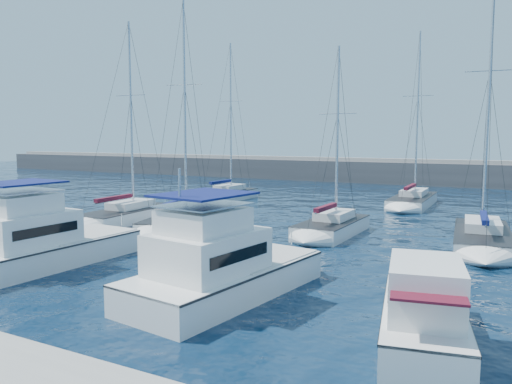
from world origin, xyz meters
The scene contains 11 objects.
ground centered at (0.00, 0.00, 0.00)m, with size 220.00×220.00×0.00m, color black.
breakwater centered at (0.00, 52.00, 1.05)m, with size 160.00×6.00×4.45m.
motor_yacht_port_inner centered at (-8.38, -2.63, 1.13)m, with size 4.24×9.49×4.69m.
motor_yacht_stbd_inner centered at (2.13, -2.55, 1.13)m, with size 4.98×9.58×4.69m.
motor_yacht_stbd_outer centered at (10.17, -3.64, 0.94)m, with size 3.69×7.08×3.20m.
sailboat_mid_a centered at (-13.84, 9.58, 0.53)m, with size 3.57×8.66×15.35m.
sailboat_mid_b centered at (-8.52, 9.38, 0.53)m, with size 5.02×9.15×16.20m.
sailboat_mid_c centered at (1.74, 11.99, 0.51)m, with size 3.10×7.26×12.63m.
sailboat_mid_e centered at (10.76, 12.64, 0.54)m, with size 3.88×9.09×16.47m.
sailboat_back_a centered at (-13.96, 24.52, 0.55)m, with size 3.26×7.71×16.18m.
sailboat_back_b centered at (3.77, 28.72, 0.53)m, with size 3.29×9.59×16.47m.
Camera 1 is at (12.54, -19.01, 6.39)m, focal length 35.00 mm.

